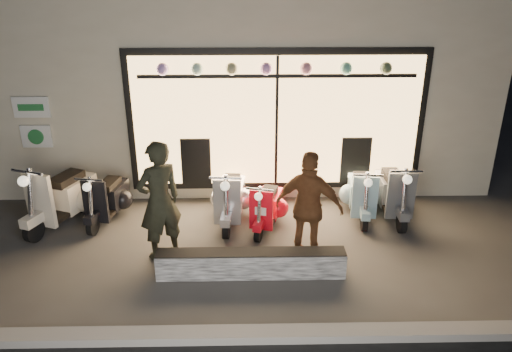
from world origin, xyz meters
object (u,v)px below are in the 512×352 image
(graffiti_barrier, at_px, (251,264))
(woman, at_px, (309,207))
(scooter_silver, at_px, (231,196))
(scooter_red, at_px, (268,205))
(man, at_px, (159,201))

(graffiti_barrier, bearing_deg, woman, 27.94)
(scooter_silver, bearing_deg, woman, -43.57)
(scooter_silver, xyz_separation_m, scooter_red, (0.64, -0.25, -0.06))
(scooter_silver, relative_size, scooter_red, 1.16)
(graffiti_barrier, bearing_deg, man, 157.19)
(scooter_silver, height_order, man, man)
(scooter_red, xyz_separation_m, woman, (0.57, -1.13, 0.52))
(scooter_silver, bearing_deg, graffiti_barrier, -74.68)
(scooter_silver, bearing_deg, man, -123.94)
(graffiti_barrier, xyz_separation_m, woman, (0.88, 0.46, 0.67))
(scooter_red, height_order, woman, woman)
(graffiti_barrier, height_order, scooter_red, scooter_red)
(scooter_silver, xyz_separation_m, man, (-1.03, -1.27, 0.53))
(graffiti_barrier, relative_size, man, 1.44)
(scooter_red, bearing_deg, scooter_silver, 174.73)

